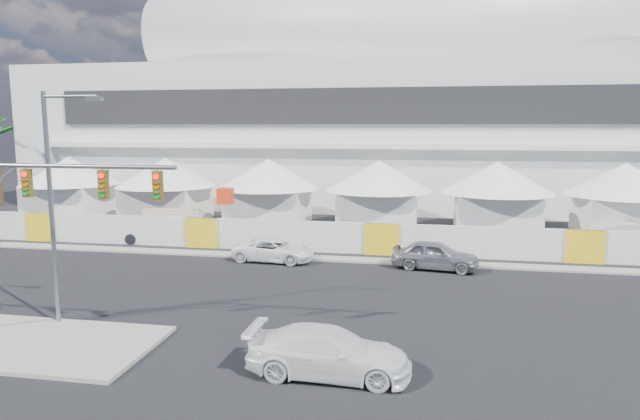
% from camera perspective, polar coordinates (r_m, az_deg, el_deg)
% --- Properties ---
extents(ground, '(160.00, 160.00, 0.00)m').
position_cam_1_polar(ground, '(24.00, -11.44, -11.42)').
color(ground, black).
rests_on(ground, ground).
extents(median_island, '(10.00, 5.00, 0.15)m').
position_cam_1_polar(median_island, '(24.46, -27.64, -11.67)').
color(median_island, gray).
rests_on(median_island, ground).
extents(far_curb, '(80.00, 1.20, 0.12)m').
position_cam_1_polar(far_curb, '(36.17, 28.69, -5.44)').
color(far_curb, gray).
rests_on(far_curb, ground).
extents(stadium, '(80.00, 24.80, 21.98)m').
position_cam_1_polar(stadium, '(62.41, 10.77, 9.54)').
color(stadium, silver).
rests_on(stadium, ground).
extents(tent_row, '(53.40, 8.40, 5.40)m').
position_cam_1_polar(tent_row, '(45.89, 0.28, 2.26)').
color(tent_row, white).
rests_on(tent_row, ground).
extents(hoarding_fence, '(70.00, 0.25, 2.00)m').
position_cam_1_polar(hoarding_fence, '(36.19, 6.18, -2.91)').
color(hoarding_fence, silver).
rests_on(hoarding_fence, ground).
extents(sedan_silver, '(2.63, 5.06, 1.64)m').
position_cam_1_polar(sedan_silver, '(33.01, 11.43, -4.44)').
color(sedan_silver, '#9F9EA3').
rests_on(sedan_silver, ground).
extents(pickup_curb, '(2.56, 5.02, 1.36)m').
position_cam_1_polar(pickup_curb, '(34.43, -4.67, -4.01)').
color(pickup_curb, white).
rests_on(pickup_curb, ground).
extents(pickup_near, '(2.26, 5.41, 1.56)m').
position_cam_1_polar(pickup_near, '(19.12, 0.89, -14.02)').
color(pickup_near, white).
rests_on(pickup_near, ground).
extents(lot_car_a, '(2.78, 5.26, 1.65)m').
position_cam_1_polar(lot_car_a, '(43.82, 29.00, -2.17)').
color(lot_car_a, silver).
rests_on(lot_car_a, ground).
extents(traffic_mast, '(9.15, 0.72, 7.41)m').
position_cam_1_polar(traffic_mast, '(24.45, -28.77, -1.68)').
color(traffic_mast, slate).
rests_on(traffic_mast, median_island).
extents(streetlight_median, '(2.56, 0.26, 9.26)m').
position_cam_1_polar(streetlight_median, '(24.85, -24.93, 1.60)').
color(streetlight_median, slate).
rests_on(streetlight_median, median_island).
extents(boom_lift, '(7.66, 2.01, 3.86)m').
position_cam_1_polar(boom_lift, '(41.15, -15.34, -1.73)').
color(boom_lift, red).
rests_on(boom_lift, ground).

